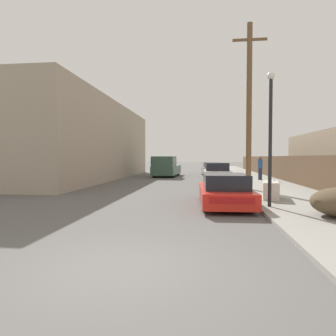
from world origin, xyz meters
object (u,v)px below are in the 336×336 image
(parked_sports_car_red, at_px, (224,191))
(discarded_fridge, at_px, (271,190))
(car_parked_far, at_px, (211,169))
(pickup_truck, at_px, (166,167))
(street_lamp, at_px, (270,129))
(car_parked_mid, at_px, (217,173))
(pedestrian, at_px, (260,167))
(utility_pole, at_px, (249,104))

(parked_sports_car_red, bearing_deg, discarded_fridge, 33.71)
(car_parked_far, distance_m, pickup_truck, 5.02)
(car_parked_far, bearing_deg, parked_sports_car_red, -94.37)
(street_lamp, bearing_deg, discarded_fridge, 76.98)
(discarded_fridge, relative_size, car_parked_far, 0.43)
(parked_sports_car_red, relative_size, car_parked_mid, 1.15)
(car_parked_far, xyz_separation_m, street_lamp, (1.53, -19.78, 2.20))
(parked_sports_car_red, bearing_deg, pedestrian, 71.58)
(parked_sports_car_red, bearing_deg, street_lamp, -30.14)
(street_lamp, bearing_deg, car_parked_mid, 96.38)
(car_parked_far, relative_size, street_lamp, 0.94)
(utility_pole, bearing_deg, street_lamp, -91.10)
(car_parked_mid, bearing_deg, pickup_truck, 128.60)
(car_parked_mid, bearing_deg, street_lamp, -84.34)
(parked_sports_car_red, height_order, car_parked_far, car_parked_far)
(pickup_truck, bearing_deg, car_parked_far, -146.32)
(pickup_truck, height_order, pedestrian, pedestrian)
(discarded_fridge, distance_m, utility_pole, 5.47)
(pedestrian, bearing_deg, parked_sports_car_red, -106.38)
(pedestrian, bearing_deg, utility_pole, -105.19)
(car_parked_far, xyz_separation_m, pedestrian, (3.53, -7.08, 0.44))
(parked_sports_car_red, distance_m, street_lamp, 2.83)
(discarded_fridge, height_order, parked_sports_car_red, parked_sports_car_red)
(utility_pole, distance_m, pedestrian, 8.05)
(discarded_fridge, height_order, street_lamp, street_lamp)
(discarded_fridge, bearing_deg, parked_sports_car_red, -133.93)
(street_lamp, bearing_deg, pickup_truck, 108.70)
(pedestrian, bearing_deg, pickup_truck, 149.96)
(pickup_truck, bearing_deg, parked_sports_car_red, 107.70)
(pickup_truck, height_order, street_lamp, street_lamp)
(discarded_fridge, relative_size, utility_pole, 0.21)
(pickup_truck, bearing_deg, discarded_fridge, 115.92)
(street_lamp, distance_m, pedestrian, 12.97)
(parked_sports_car_red, distance_m, pickup_truck, 16.99)
(car_parked_mid, distance_m, utility_pole, 7.31)
(pickup_truck, xyz_separation_m, pedestrian, (7.83, -4.53, 0.12))
(discarded_fridge, height_order, utility_pole, utility_pole)
(car_parked_mid, distance_m, pickup_truck, 7.14)
(utility_pole, xyz_separation_m, street_lamp, (-0.11, -5.75, -1.83))
(discarded_fridge, xyz_separation_m, pedestrian, (1.48, 10.44, 0.60))
(pedestrian, bearing_deg, car_parked_mid, -163.34)
(discarded_fridge, height_order, pedestrian, pedestrian)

